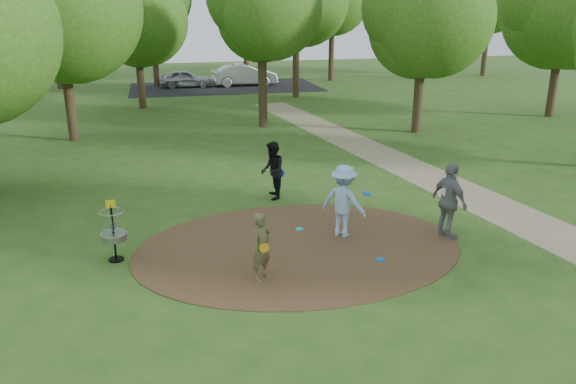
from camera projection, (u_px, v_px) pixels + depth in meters
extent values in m
plane|color=#2D5119|center=(299.00, 247.00, 14.32)|extent=(100.00, 100.00, 0.00)
cylinder|color=#47301C|center=(299.00, 247.00, 14.31)|extent=(8.40, 8.40, 0.02)
cube|color=#8C7A5B|center=(483.00, 202.00, 17.60)|extent=(7.55, 39.89, 0.01)
cube|color=black|center=(225.00, 87.00, 42.44)|extent=(14.00, 8.00, 0.01)
imported|color=brown|center=(262.00, 247.00, 12.43)|extent=(0.68, 0.66, 1.57)
cylinder|color=gold|center=(264.00, 248.00, 12.27)|extent=(0.22, 0.08, 0.22)
imported|color=#9CC1E9|center=(344.00, 201.00, 14.74)|extent=(1.40, 1.42, 1.96)
cylinder|color=blue|center=(367.00, 194.00, 14.81)|extent=(0.29, 0.28, 0.08)
imported|color=black|center=(272.00, 171.00, 17.67)|extent=(0.81, 0.98, 1.84)
cylinder|color=#0C2ED2|center=(281.00, 174.00, 17.72)|extent=(0.22, 0.06, 0.22)
imported|color=gray|center=(449.00, 201.00, 14.57)|extent=(0.75, 1.29, 2.06)
cylinder|color=white|center=(445.00, 192.00, 14.41)|extent=(0.22, 0.06, 0.22)
cylinder|color=#16B7AE|center=(299.00, 229.00, 15.41)|extent=(0.22, 0.22, 0.02)
cylinder|color=blue|center=(380.00, 259.00, 13.56)|extent=(0.22, 0.22, 0.02)
imported|color=#9FA4A7|center=(186.00, 79.00, 42.05)|extent=(3.86, 1.65, 1.30)
imported|color=#B8BCC0|center=(244.00, 75.00, 42.94)|extent=(4.97, 1.85, 1.62)
cylinder|color=black|center=(114.00, 234.00, 13.39)|extent=(0.05, 0.05, 1.35)
cylinder|color=black|center=(116.00, 259.00, 13.59)|extent=(0.36, 0.36, 0.04)
cylinder|color=gray|center=(114.00, 236.00, 13.40)|extent=(0.60, 0.60, 0.16)
torus|color=gray|center=(114.00, 233.00, 13.38)|extent=(0.63, 0.63, 0.03)
torus|color=gray|center=(111.00, 212.00, 13.20)|extent=(0.58, 0.58, 0.02)
cube|color=yellow|center=(110.00, 204.00, 13.14)|extent=(0.22, 0.02, 0.18)
cylinder|color=#332316|center=(69.00, 99.00, 25.09)|extent=(0.44, 0.44, 3.80)
sphere|color=#2F5516|center=(59.00, 14.00, 23.94)|extent=(6.25, 6.25, 6.25)
cylinder|color=#332316|center=(263.00, 85.00, 27.94)|extent=(0.44, 0.44, 4.18)
sphere|color=#2F5516|center=(262.00, 13.00, 26.85)|extent=(4.88, 4.88, 4.88)
cylinder|color=#332316|center=(418.00, 95.00, 26.81)|extent=(0.44, 0.44, 3.61)
sphere|color=#2F5516|center=(424.00, 23.00, 25.77)|extent=(5.35, 5.35, 5.35)
cylinder|color=#332316|center=(141.00, 79.00, 33.19)|extent=(0.44, 0.44, 3.42)
sphere|color=#2F5516|center=(136.00, 24.00, 32.21)|extent=(5.12, 5.12, 5.12)
cylinder|color=#332316|center=(296.00, 64.00, 37.10)|extent=(0.44, 0.44, 4.37)
sphere|color=#2F5516|center=(296.00, 4.00, 35.90)|extent=(5.82, 5.82, 5.82)
cylinder|color=#332316|center=(554.00, 82.00, 30.61)|extent=(0.44, 0.44, 3.80)
sphere|color=#2F5516|center=(564.00, 12.00, 29.46)|extent=(6.36, 6.36, 6.36)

